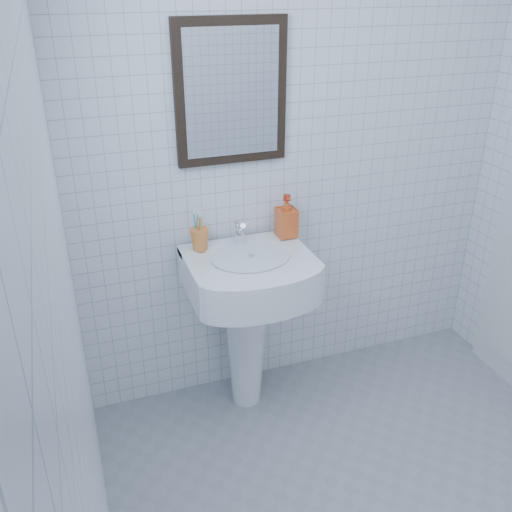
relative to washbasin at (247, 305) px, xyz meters
name	(u,v)px	position (x,y,z in m)	size (l,w,h in m)	color
wall_back	(298,152)	(0.33, 0.21, 0.66)	(2.20, 0.02, 2.50)	white
wall_left	(76,328)	(-0.77, -0.99, 0.66)	(0.02, 2.40, 2.50)	white
washbasin	(247,305)	(0.00, 0.00, 0.00)	(0.57, 0.42, 0.88)	white
faucet	(240,234)	(0.00, 0.10, 0.33)	(0.05, 0.11, 0.12)	silver
toothbrush_cup	(200,239)	(-0.19, 0.10, 0.33)	(0.09, 0.09, 0.10)	orange
soap_dispenser	(286,216)	(0.24, 0.11, 0.38)	(0.09, 0.09, 0.21)	#DB4C15
wall_mirror	(231,93)	(0.00, 0.19, 0.96)	(0.50, 0.04, 0.62)	black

